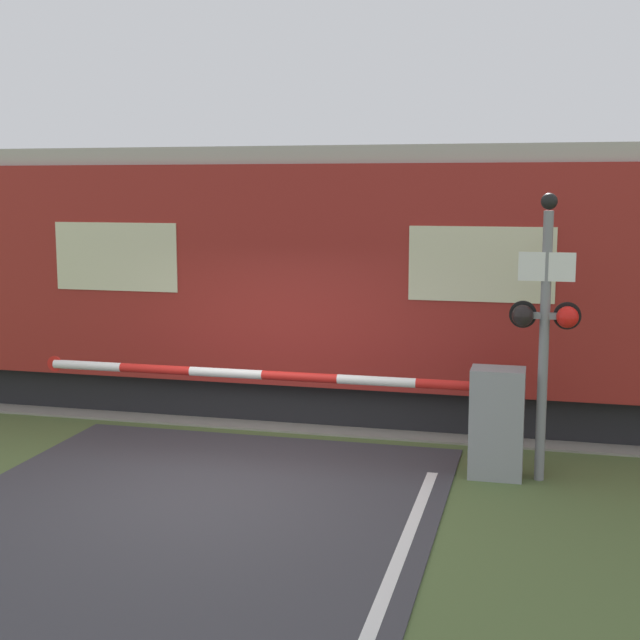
% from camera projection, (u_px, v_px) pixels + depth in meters
% --- Properties ---
extents(ground_plane, '(80.00, 80.00, 0.00)m').
position_uv_depth(ground_plane, '(216.00, 487.00, 9.81)').
color(ground_plane, '#4C6033').
extents(track_bed, '(36.00, 3.20, 0.13)m').
position_uv_depth(track_bed, '(306.00, 403.00, 13.51)').
color(track_bed, gray).
rests_on(track_bed, ground_plane).
extents(train, '(18.29, 2.80, 3.81)m').
position_uv_depth(train, '(487.00, 281.00, 12.59)').
color(train, black).
rests_on(train, ground_plane).
extents(crossing_barrier, '(5.95, 0.44, 1.26)m').
position_uv_depth(crossing_barrier, '(455.00, 414.00, 10.17)').
color(crossing_barrier, gray).
rests_on(crossing_barrier, ground_plane).
extents(signal_post, '(0.78, 0.26, 3.21)m').
position_uv_depth(signal_post, '(545.00, 319.00, 9.77)').
color(signal_post, gray).
rests_on(signal_post, ground_plane).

